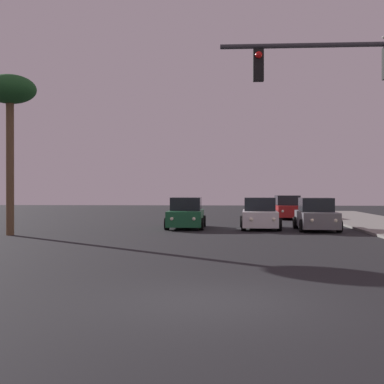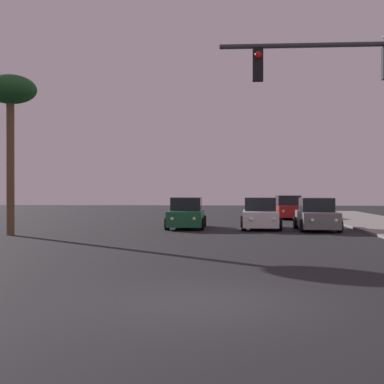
{
  "view_description": "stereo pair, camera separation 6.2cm",
  "coord_description": "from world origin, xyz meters",
  "px_view_note": "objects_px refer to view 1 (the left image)",
  "views": [
    {
      "loc": [
        0.28,
        -10.05,
        2.13
      ],
      "look_at": [
        -1.13,
        11.64,
        2.01
      ],
      "focal_mm": 50.0,
      "sensor_mm": 36.0,
      "label": 1
    },
    {
      "loc": [
        0.34,
        -10.05,
        2.13
      ],
      "look_at": [
        -1.13,
        11.64,
        2.01
      ],
      "focal_mm": 50.0,
      "sensor_mm": 36.0,
      "label": 2
    }
  ],
  "objects_px": {
    "car_red": "(287,208)",
    "car_grey": "(316,216)",
    "car_green": "(186,214)",
    "car_white": "(260,215)",
    "palm_tree_near": "(10,97)"
  },
  "relations": [
    {
      "from": "palm_tree_near",
      "to": "car_grey",
      "type": "bearing_deg",
      "value": 15.01
    },
    {
      "from": "car_green",
      "to": "palm_tree_near",
      "type": "xyz_separation_m",
      "value": [
        -7.78,
        -4.9,
        5.64
      ]
    },
    {
      "from": "car_red",
      "to": "palm_tree_near",
      "type": "relative_size",
      "value": 0.58
    },
    {
      "from": "car_red",
      "to": "car_grey",
      "type": "xyz_separation_m",
      "value": [
        0.26,
        -10.81,
        0.0
      ]
    },
    {
      "from": "car_red",
      "to": "car_green",
      "type": "bearing_deg",
      "value": 54.71
    },
    {
      "from": "car_white",
      "to": "car_red",
      "type": "bearing_deg",
      "value": -102.26
    },
    {
      "from": "car_white",
      "to": "car_grey",
      "type": "distance_m",
      "value": 2.97
    },
    {
      "from": "car_grey",
      "to": "palm_tree_near",
      "type": "distance_m",
      "value": 16.15
    },
    {
      "from": "car_red",
      "to": "car_grey",
      "type": "bearing_deg",
      "value": 89.91
    },
    {
      "from": "car_grey",
      "to": "car_red",
      "type": "bearing_deg",
      "value": -87.22
    },
    {
      "from": "car_green",
      "to": "palm_tree_near",
      "type": "distance_m",
      "value": 10.79
    },
    {
      "from": "car_green",
      "to": "palm_tree_near",
      "type": "relative_size",
      "value": 0.58
    },
    {
      "from": "car_red",
      "to": "car_grey",
      "type": "relative_size",
      "value": 1.0
    },
    {
      "from": "car_green",
      "to": "car_grey",
      "type": "xyz_separation_m",
      "value": [
        6.84,
        -0.99,
        0.0
      ]
    },
    {
      "from": "car_green",
      "to": "palm_tree_near",
      "type": "height_order",
      "value": "palm_tree_near"
    }
  ]
}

